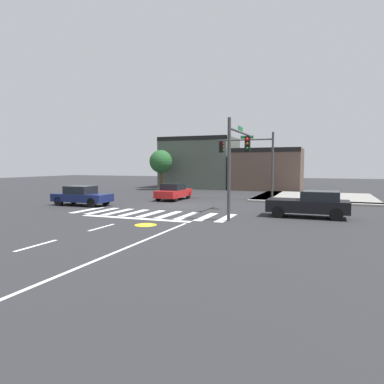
{
  "coord_description": "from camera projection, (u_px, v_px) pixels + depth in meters",
  "views": [
    {
      "loc": [
        9.94,
        -23.15,
        2.97
      ],
      "look_at": [
        1.19,
        -0.68,
        1.09
      ],
      "focal_mm": 32.36,
      "sensor_mm": 36.0,
      "label": 1
    }
  ],
  "objects": [
    {
      "name": "storefront_row",
      "position": [
        225.0,
        165.0,
        43.87
      ],
      "size": [
        17.29,
        7.03,
        6.48
      ],
      "color": "#4C564C",
      "rests_on": "ground_plane"
    },
    {
      "name": "traffic_signal_northeast",
      "position": [
        250.0,
        155.0,
        29.26
      ],
      "size": [
        4.92,
        0.32,
        5.7
      ],
      "rotation": [
        0.0,
        0.0,
        3.14
      ],
      "color": "#383A3D",
      "rests_on": "ground_plane"
    },
    {
      "name": "car_black",
      "position": [
        310.0,
        204.0,
        19.59
      ],
      "size": [
        4.45,
        1.87,
        1.52
      ],
      "rotation": [
        0.0,
        0.0,
        3.14
      ],
      "color": "black",
      "rests_on": "ground_plane"
    },
    {
      "name": "bike_detector_marking",
      "position": [
        146.0,
        225.0,
        17.18
      ],
      "size": [
        1.11,
        1.11,
        0.01
      ],
      "color": "yellow",
      "rests_on": "ground_plane"
    },
    {
      "name": "traffic_signal_southeast",
      "position": [
        239.0,
        152.0,
        20.13
      ],
      "size": [
        0.32,
        5.7,
        5.46
      ],
      "rotation": [
        0.0,
        0.0,
        1.57
      ],
      "color": "#383A3D",
      "rests_on": "ground_plane"
    },
    {
      "name": "curb_corner_northeast",
      "position": [
        308.0,
        197.0,
        31.01
      ],
      "size": [
        10.0,
        10.6,
        0.15
      ],
      "color": "gray",
      "rests_on": "ground_plane"
    },
    {
      "name": "ground_plane",
      "position": [
        180.0,
        206.0,
        25.34
      ],
      "size": [
        120.0,
        120.0,
        0.0
      ],
      "primitive_type": "plane",
      "color": "#2B2B2D"
    },
    {
      "name": "roadside_tree",
      "position": [
        161.0,
        162.0,
        41.16
      ],
      "size": [
        2.73,
        2.73,
        4.76
      ],
      "color": "#4C3823",
      "rests_on": "ground_plane"
    },
    {
      "name": "car_red",
      "position": [
        174.0,
        192.0,
        29.5
      ],
      "size": [
        1.76,
        4.15,
        1.41
      ],
      "rotation": [
        0.0,
        0.0,
        -1.57
      ],
      "color": "red",
      "rests_on": "ground_plane"
    },
    {
      "name": "car_navy",
      "position": [
        82.0,
        196.0,
        25.38
      ],
      "size": [
        4.29,
        1.83,
        1.45
      ],
      "rotation": [
        0.0,
        0.0,
        3.14
      ],
      "color": "#141E4C",
      "rests_on": "ground_plane"
    },
    {
      "name": "crosswalk_near",
      "position": [
        151.0,
        214.0,
        21.16
      ],
      "size": [
        9.99,
        3.19,
        0.01
      ],
      "color": "silver",
      "rests_on": "ground_plane"
    },
    {
      "name": "lane_markings",
      "position": [
        74.0,
        243.0,
        13.12
      ],
      "size": [
        6.8,
        24.25,
        0.01
      ],
      "color": "white",
      "rests_on": "ground_plane"
    }
  ]
}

